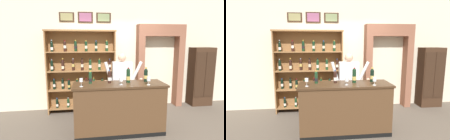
% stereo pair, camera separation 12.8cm
% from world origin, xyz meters
% --- Properties ---
extents(ground_plane, '(14.00, 14.00, 0.02)m').
position_xyz_m(ground_plane, '(0.00, 0.00, -0.01)').
color(ground_plane, brown).
extents(back_wall, '(12.00, 0.19, 3.26)m').
position_xyz_m(back_wall, '(-0.00, 1.58, 1.63)').
color(back_wall, beige).
rests_on(back_wall, ground).
extents(wine_shelf, '(1.79, 0.32, 2.16)m').
position_xyz_m(wine_shelf, '(-0.86, 1.26, 1.14)').
color(wine_shelf, olive).
rests_on(wine_shelf, ground).
extents(archway_doorway, '(1.34, 0.45, 2.33)m').
position_xyz_m(archway_doorway, '(1.33, 1.44, 1.32)').
color(archway_doorway, brown).
rests_on(archway_doorway, ground).
extents(side_cabinet, '(0.63, 0.43, 1.70)m').
position_xyz_m(side_cabinet, '(2.60, 1.31, 0.85)').
color(side_cabinet, '#382316').
rests_on(side_cabinet, ground).
extents(tasting_counter, '(1.86, 0.62, 1.03)m').
position_xyz_m(tasting_counter, '(-0.09, -0.00, 0.52)').
color(tasting_counter, '#4C331E').
rests_on(tasting_counter, ground).
extents(shopkeeper, '(0.93, 0.22, 1.60)m').
position_xyz_m(shopkeeper, '(0.08, 0.58, 0.99)').
color(shopkeeper, '#2D3347').
rests_on(shopkeeper, ground).
extents(tasting_bottle_chianti, '(0.07, 0.07, 0.27)m').
position_xyz_m(tasting_bottle_chianti, '(-0.67, 0.09, 1.16)').
color(tasting_bottle_chianti, '#19381E').
rests_on(tasting_bottle_chianti, tasting_counter).
extents(tasting_bottle_prosecco, '(0.07, 0.07, 0.27)m').
position_xyz_m(tasting_bottle_prosecco, '(-0.28, 0.09, 1.16)').
color(tasting_bottle_prosecco, black).
rests_on(tasting_bottle_prosecco, tasting_counter).
extents(tasting_bottle_brunello, '(0.08, 0.08, 0.31)m').
position_xyz_m(tasting_bottle_brunello, '(0.11, 0.07, 1.18)').
color(tasting_bottle_brunello, black).
rests_on(tasting_bottle_brunello, tasting_counter).
extents(tasting_bottle_grappa, '(0.08, 0.08, 0.30)m').
position_xyz_m(tasting_bottle_grappa, '(0.50, 0.11, 1.18)').
color(tasting_bottle_grappa, black).
rests_on(tasting_bottle_grappa, tasting_counter).
extents(wine_glass_center, '(0.07, 0.07, 0.16)m').
position_xyz_m(wine_glass_center, '(-0.84, -0.13, 1.15)').
color(wine_glass_center, silver).
rests_on(wine_glass_center, tasting_counter).
extents(wine_glass_spare, '(0.07, 0.07, 0.16)m').
position_xyz_m(wine_glass_spare, '(0.46, -0.19, 1.14)').
color(wine_glass_spare, silver).
rests_on(wine_glass_spare, tasting_counter).
extents(wine_glass_left, '(0.07, 0.07, 0.15)m').
position_xyz_m(wine_glass_left, '(-0.08, -0.11, 1.14)').
color(wine_glass_left, silver).
rests_on(wine_glass_left, tasting_counter).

